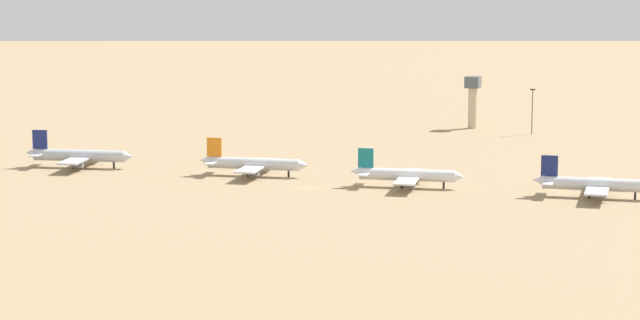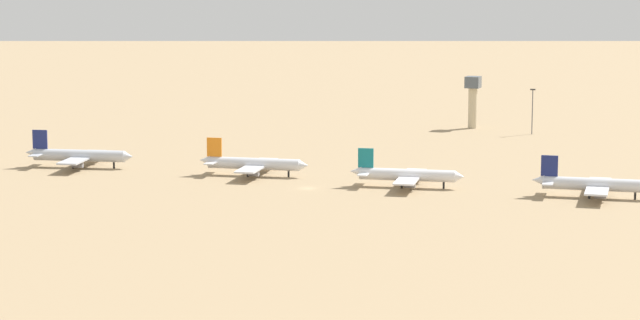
{
  "view_description": "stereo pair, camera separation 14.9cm",
  "coord_description": "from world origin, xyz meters",
  "px_view_note": "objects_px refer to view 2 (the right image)",
  "views": [
    {
      "loc": [
        123.96,
        -322.19,
        60.42
      ],
      "look_at": [
        -0.64,
        11.73,
        6.0
      ],
      "focal_mm": 73.1,
      "sensor_mm": 36.0,
      "label": 1
    },
    {
      "loc": [
        124.1,
        -322.14,
        60.42
      ],
      "look_at": [
        -0.64,
        11.73,
        6.0
      ],
      "focal_mm": 73.1,
      "sensor_mm": 36.0,
      "label": 2
    }
  ],
  "objects_px": {
    "parked_jet_navy_5": "(594,184)",
    "parked_jet_orange_3": "(253,164)",
    "control_tower": "(473,97)",
    "light_pole_west": "(532,108)",
    "parked_jet_navy_2": "(78,156)",
    "parked_jet_teal_4": "(406,175)"
  },
  "relations": [
    {
      "from": "parked_jet_orange_3",
      "to": "light_pole_west",
      "type": "height_order",
      "value": "light_pole_west"
    },
    {
      "from": "control_tower",
      "to": "parked_jet_orange_3",
      "type": "bearing_deg",
      "value": -104.47
    },
    {
      "from": "parked_jet_navy_2",
      "to": "parked_jet_orange_3",
      "type": "height_order",
      "value": "parked_jet_navy_2"
    },
    {
      "from": "parked_jet_orange_3",
      "to": "light_pole_west",
      "type": "distance_m",
      "value": 130.61
    },
    {
      "from": "parked_jet_orange_3",
      "to": "control_tower",
      "type": "height_order",
      "value": "control_tower"
    },
    {
      "from": "control_tower",
      "to": "light_pole_west",
      "type": "bearing_deg",
      "value": -21.02
    },
    {
      "from": "control_tower",
      "to": "light_pole_west",
      "type": "height_order",
      "value": "control_tower"
    },
    {
      "from": "parked_jet_navy_2",
      "to": "parked_jet_orange_3",
      "type": "bearing_deg",
      "value": -6.87
    },
    {
      "from": "parked_jet_orange_3",
      "to": "parked_jet_teal_4",
      "type": "distance_m",
      "value": 46.54
    },
    {
      "from": "parked_jet_navy_5",
      "to": "control_tower",
      "type": "distance_m",
      "value": 143.06
    },
    {
      "from": "parked_jet_navy_5",
      "to": "control_tower",
      "type": "relative_size",
      "value": 1.7
    },
    {
      "from": "parked_jet_orange_3",
      "to": "parked_jet_navy_5",
      "type": "bearing_deg",
      "value": -8.31
    },
    {
      "from": "parked_jet_orange_3",
      "to": "parked_jet_teal_4",
      "type": "height_order",
      "value": "parked_jet_orange_3"
    },
    {
      "from": "parked_jet_orange_3",
      "to": "light_pole_west",
      "type": "bearing_deg",
      "value": 56.68
    },
    {
      "from": "parked_jet_navy_2",
      "to": "parked_jet_teal_4",
      "type": "height_order",
      "value": "parked_jet_navy_2"
    },
    {
      "from": "light_pole_west",
      "to": "parked_jet_navy_2",
      "type": "bearing_deg",
      "value": -132.32
    },
    {
      "from": "parked_jet_navy_2",
      "to": "light_pole_west",
      "type": "relative_size",
      "value": 2.06
    },
    {
      "from": "parked_jet_navy_5",
      "to": "parked_jet_orange_3",
      "type": "bearing_deg",
      "value": 173.46
    },
    {
      "from": "parked_jet_orange_3",
      "to": "control_tower",
      "type": "distance_m",
      "value": 131.15
    },
    {
      "from": "parked_jet_orange_3",
      "to": "control_tower",
      "type": "bearing_deg",
      "value": 67.88
    },
    {
      "from": "parked_jet_navy_2",
      "to": "parked_jet_navy_5",
      "type": "xyz_separation_m",
      "value": [
        150.78,
        3.11,
        -0.12
      ]
    },
    {
      "from": "parked_jet_teal_4",
      "to": "parked_jet_navy_5",
      "type": "height_order",
      "value": "parked_jet_navy_5"
    }
  ]
}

